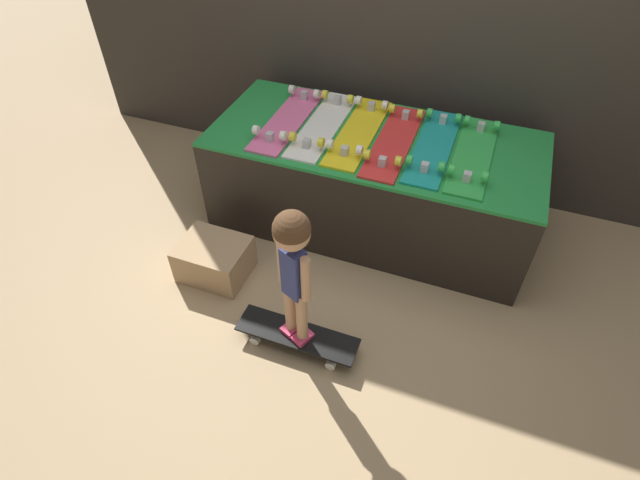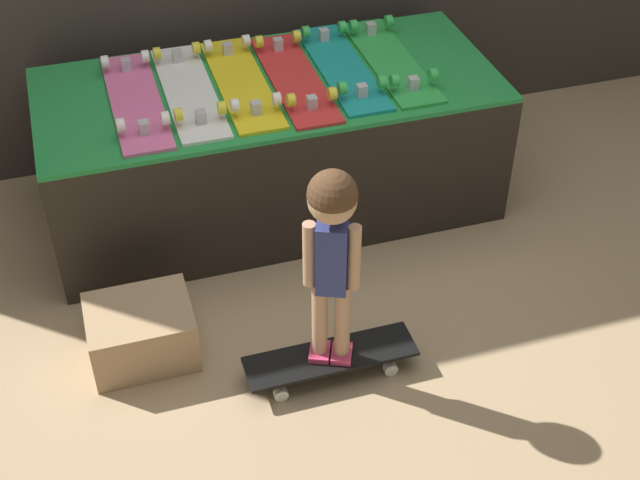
{
  "view_description": "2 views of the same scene",
  "coord_description": "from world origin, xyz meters",
  "px_view_note": "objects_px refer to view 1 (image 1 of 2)",
  "views": [
    {
      "loc": [
        0.58,
        -1.83,
        2.22
      ],
      "look_at": [
        -0.09,
        -0.06,
        0.39
      ],
      "focal_mm": 28.0,
      "sensor_mm": 36.0,
      "label": 1
    },
    {
      "loc": [
        -0.76,
        -2.61,
        2.49
      ],
      "look_at": [
        -0.02,
        -0.17,
        0.4
      ],
      "focal_mm": 50.0,
      "sensor_mm": 36.0,
      "label": 2
    }
  ],
  "objects_px": {
    "skateboard_green_on_rack": "(473,154)",
    "skateboard_red_on_rack": "(394,140)",
    "skateboard_yellow_on_rack": "(359,131)",
    "child": "(293,256)",
    "skateboard_pink_on_rack": "(288,118)",
    "skateboard_on_floor": "(297,336)",
    "skateboard_teal_on_rack": "(434,145)",
    "storage_box": "(214,259)",
    "skateboard_white_on_rack": "(323,124)"
  },
  "relations": [
    {
      "from": "skateboard_green_on_rack",
      "to": "skateboard_red_on_rack",
      "type": "bearing_deg",
      "value": -176.77
    },
    {
      "from": "skateboard_yellow_on_rack",
      "to": "child",
      "type": "relative_size",
      "value": 0.97
    },
    {
      "from": "skateboard_pink_on_rack",
      "to": "skateboard_on_floor",
      "type": "bearing_deg",
      "value": -65.6
    },
    {
      "from": "skateboard_pink_on_rack",
      "to": "skateboard_teal_on_rack",
      "type": "xyz_separation_m",
      "value": [
        0.89,
        0.02,
        0.0
      ]
    },
    {
      "from": "storage_box",
      "to": "skateboard_red_on_rack",
      "type": "bearing_deg",
      "value": 43.38
    },
    {
      "from": "skateboard_pink_on_rack",
      "to": "skateboard_yellow_on_rack",
      "type": "xyz_separation_m",
      "value": [
        0.44,
        0.01,
        0.0
      ]
    },
    {
      "from": "skateboard_white_on_rack",
      "to": "storage_box",
      "type": "height_order",
      "value": "skateboard_white_on_rack"
    },
    {
      "from": "skateboard_teal_on_rack",
      "to": "skateboard_white_on_rack",
      "type": "bearing_deg",
      "value": -179.29
    },
    {
      "from": "skateboard_teal_on_rack",
      "to": "child",
      "type": "xyz_separation_m",
      "value": [
        -0.4,
        -1.1,
        0.02
      ]
    },
    {
      "from": "skateboard_white_on_rack",
      "to": "skateboard_red_on_rack",
      "type": "distance_m",
      "value": 0.44
    },
    {
      "from": "skateboard_green_on_rack",
      "to": "skateboard_on_floor",
      "type": "relative_size",
      "value": 1.24
    },
    {
      "from": "skateboard_yellow_on_rack",
      "to": "skateboard_green_on_rack",
      "type": "height_order",
      "value": "same"
    },
    {
      "from": "skateboard_white_on_rack",
      "to": "skateboard_on_floor",
      "type": "xyz_separation_m",
      "value": [
        0.27,
        -1.1,
        -0.57
      ]
    },
    {
      "from": "skateboard_white_on_rack",
      "to": "skateboard_yellow_on_rack",
      "type": "relative_size",
      "value": 1.0
    },
    {
      "from": "skateboard_white_on_rack",
      "to": "skateboard_red_on_rack",
      "type": "bearing_deg",
      "value": -2.72
    },
    {
      "from": "skateboard_yellow_on_rack",
      "to": "storage_box",
      "type": "bearing_deg",
      "value": -126.81
    },
    {
      "from": "skateboard_pink_on_rack",
      "to": "skateboard_on_floor",
      "type": "relative_size",
      "value": 1.24
    },
    {
      "from": "skateboard_on_floor",
      "to": "skateboard_green_on_rack",
      "type": "bearing_deg",
      "value": 60.68
    },
    {
      "from": "skateboard_yellow_on_rack",
      "to": "skateboard_green_on_rack",
      "type": "relative_size",
      "value": 1.0
    },
    {
      "from": "skateboard_teal_on_rack",
      "to": "skateboard_green_on_rack",
      "type": "xyz_separation_m",
      "value": [
        0.22,
        -0.0,
        0.0
      ]
    },
    {
      "from": "skateboard_red_on_rack",
      "to": "skateboard_green_on_rack",
      "type": "height_order",
      "value": "same"
    },
    {
      "from": "skateboard_white_on_rack",
      "to": "storage_box",
      "type": "xyz_separation_m",
      "value": [
        -0.38,
        -0.8,
        -0.53
      ]
    },
    {
      "from": "skateboard_white_on_rack",
      "to": "skateboard_yellow_on_rack",
      "type": "bearing_deg",
      "value": 0.88
    },
    {
      "from": "skateboard_yellow_on_rack",
      "to": "skateboard_pink_on_rack",
      "type": "bearing_deg",
      "value": -178.1
    },
    {
      "from": "skateboard_pink_on_rack",
      "to": "skateboard_red_on_rack",
      "type": "distance_m",
      "value": 0.67
    },
    {
      "from": "skateboard_teal_on_rack",
      "to": "skateboard_on_floor",
      "type": "xyz_separation_m",
      "value": [
        -0.4,
        -1.1,
        -0.57
      ]
    },
    {
      "from": "skateboard_pink_on_rack",
      "to": "skateboard_red_on_rack",
      "type": "relative_size",
      "value": 1.0
    },
    {
      "from": "child",
      "to": "skateboard_on_floor",
      "type": "bearing_deg",
      "value": -52.89
    },
    {
      "from": "skateboard_red_on_rack",
      "to": "skateboard_pink_on_rack",
      "type": "bearing_deg",
      "value": 179.16
    },
    {
      "from": "skateboard_pink_on_rack",
      "to": "child",
      "type": "relative_size",
      "value": 0.97
    },
    {
      "from": "skateboard_green_on_rack",
      "to": "child",
      "type": "xyz_separation_m",
      "value": [
        -0.62,
        -1.1,
        0.02
      ]
    },
    {
      "from": "skateboard_on_floor",
      "to": "storage_box",
      "type": "height_order",
      "value": "storage_box"
    },
    {
      "from": "skateboard_pink_on_rack",
      "to": "child",
      "type": "height_order",
      "value": "child"
    },
    {
      "from": "skateboard_white_on_rack",
      "to": "skateboard_green_on_rack",
      "type": "xyz_separation_m",
      "value": [
        0.89,
        0.0,
        0.0
      ]
    },
    {
      "from": "skateboard_pink_on_rack",
      "to": "skateboard_red_on_rack",
      "type": "bearing_deg",
      "value": -0.84
    },
    {
      "from": "skateboard_white_on_rack",
      "to": "child",
      "type": "distance_m",
      "value": 1.13
    },
    {
      "from": "skateboard_white_on_rack",
      "to": "skateboard_green_on_rack",
      "type": "bearing_deg",
      "value": 0.26
    },
    {
      "from": "skateboard_pink_on_rack",
      "to": "skateboard_teal_on_rack",
      "type": "bearing_deg",
      "value": 1.27
    },
    {
      "from": "skateboard_pink_on_rack",
      "to": "skateboard_green_on_rack",
      "type": "relative_size",
      "value": 1.0
    },
    {
      "from": "skateboard_pink_on_rack",
      "to": "storage_box",
      "type": "bearing_deg",
      "value": -101.19
    },
    {
      "from": "skateboard_white_on_rack",
      "to": "skateboard_teal_on_rack",
      "type": "xyz_separation_m",
      "value": [
        0.67,
        0.01,
        0.0
      ]
    },
    {
      "from": "skateboard_teal_on_rack",
      "to": "storage_box",
      "type": "xyz_separation_m",
      "value": [
        -1.04,
        -0.81,
        -0.53
      ]
    },
    {
      "from": "skateboard_red_on_rack",
      "to": "storage_box",
      "type": "distance_m",
      "value": 1.25
    },
    {
      "from": "skateboard_yellow_on_rack",
      "to": "storage_box",
      "type": "xyz_separation_m",
      "value": [
        -0.6,
        -0.8,
        -0.53
      ]
    },
    {
      "from": "skateboard_yellow_on_rack",
      "to": "skateboard_teal_on_rack",
      "type": "bearing_deg",
      "value": 0.63
    },
    {
      "from": "skateboard_yellow_on_rack",
      "to": "child",
      "type": "bearing_deg",
      "value": -87.49
    },
    {
      "from": "skateboard_teal_on_rack",
      "to": "storage_box",
      "type": "distance_m",
      "value": 1.42
    },
    {
      "from": "skateboard_white_on_rack",
      "to": "skateboard_on_floor",
      "type": "distance_m",
      "value": 1.27
    },
    {
      "from": "skateboard_white_on_rack",
      "to": "skateboard_red_on_rack",
      "type": "xyz_separation_m",
      "value": [
        0.44,
        -0.02,
        0.0
      ]
    },
    {
      "from": "skateboard_green_on_rack",
      "to": "child",
      "type": "height_order",
      "value": "child"
    }
  ]
}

